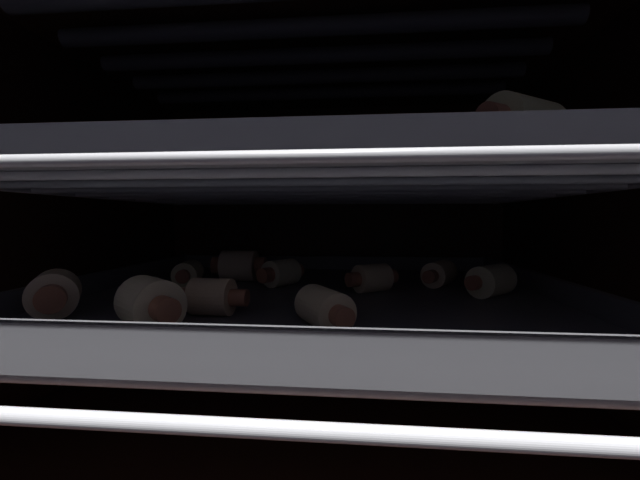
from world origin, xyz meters
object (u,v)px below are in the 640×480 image
object	(u,v)px
pig_in_blanket_lower_5	(281,273)
pig_in_blanket_lower_6	(239,266)
oven_rack_lower	(315,307)
pig_in_blanket_lower_7	(439,274)
pig_in_blanket_upper_2	(441,171)
baking_tray_lower	(315,296)
pig_in_blanket_upper_4	(349,163)
pig_in_blanket_upper_0	(326,167)
pig_in_blanket_upper_3	(281,175)
pig_in_blanket_lower_2	(212,297)
heating_element	(315,55)
pig_in_blanket_upper_1	(194,169)
pig_in_blanket_lower_9	(372,278)
pig_in_blanket_lower_1	(489,280)
baking_tray_upper	(315,184)
pig_in_blanket_lower_0	(324,308)
pig_in_blanket_lower_8	(150,304)
pig_in_blanket_lower_4	(54,294)
pig_in_blanket_upper_5	(522,123)
pig_in_blanket_lower_3	(188,273)
oven_rack_upper	(315,193)

from	to	relation	value
pig_in_blanket_lower_5	pig_in_blanket_lower_6	xyz separation A→B (cm)	(-5.24, 2.73, 0.34)
oven_rack_lower	pig_in_blanket_lower_7	world-z (taller)	pig_in_blanket_lower_7
oven_rack_lower	pig_in_blanket_upper_2	size ratio (longest dim) A/B	8.51
baking_tray_lower	pig_in_blanket_upper_4	bearing A→B (deg)	-37.89
pig_in_blanket_upper_2	pig_in_blanket_upper_0	bearing A→B (deg)	-170.12
pig_in_blanket_upper_3	pig_in_blanket_upper_0	bearing A→B (deg)	-47.92
pig_in_blanket_lower_7	pig_in_blanket_upper_3	bearing A→B (deg)	166.15
pig_in_blanket_lower_2	pig_in_blanket_upper_0	xyz separation A→B (cm)	(7.23, 11.92, 10.63)
pig_in_blanket_upper_3	heating_element	bearing A→B (deg)	-61.60
pig_in_blanket_upper_0	pig_in_blanket_upper_1	xyz separation A→B (cm)	(-14.04, 1.19, 0.10)
pig_in_blanket_lower_9	pig_in_blanket_lower_5	bearing A→B (deg)	164.94
heating_element	pig_in_blanket_lower_9	distance (cm)	20.95
pig_in_blanket_lower_1	pig_in_blanket_upper_0	distance (cm)	18.42
heating_element	baking_tray_upper	bearing A→B (deg)	-90.00
pig_in_blanket_lower_6	pig_in_blanket_lower_0	bearing A→B (deg)	-58.67
baking_tray_lower	pig_in_blanket_lower_1	size ratio (longest dim) A/B	7.98
pig_in_blanket_lower_2	heating_element	bearing A→B (deg)	54.66
pig_in_blanket_lower_2	pig_in_blanket_upper_3	xyz separation A→B (cm)	(1.43, 18.35, 10.63)
baking_tray_lower	pig_in_blanket_lower_2	world-z (taller)	pig_in_blanket_lower_2
pig_in_blanket_upper_4	oven_rack_lower	bearing A→B (deg)	142.11
pig_in_blanket_upper_1	pig_in_blanket_upper_2	bearing A→B (deg)	1.79
oven_rack_lower	pig_in_blanket_upper_4	xyz separation A→B (cm)	(3.10, -2.41, 12.91)
heating_element	pig_in_blanket_lower_2	distance (cm)	23.10
pig_in_blanket_lower_7	pig_in_blanket_lower_8	xyz separation A→B (cm)	(-21.03, -18.14, 0.35)
pig_in_blanket_upper_4	pig_in_blanket_lower_4	bearing A→B (deg)	-158.59
pig_in_blanket_lower_2	pig_in_blanket_lower_9	xyz separation A→B (cm)	(11.69, 10.18, -0.01)
pig_in_blanket_lower_6	pig_in_blanket_lower_1	bearing A→B (deg)	-13.13
pig_in_blanket_upper_0	pig_in_blanket_upper_5	xyz separation A→B (cm)	(11.41, -17.66, -0.24)
pig_in_blanket_lower_6	pig_in_blanket_lower_2	bearing A→B (deg)	-80.01
pig_in_blanket_lower_6	pig_in_blanket_lower_3	bearing A→B (deg)	-142.58
pig_in_blanket_upper_0	pig_in_blanket_upper_3	distance (cm)	8.66
oven_rack_lower	pig_in_blanket_upper_4	world-z (taller)	pig_in_blanket_upper_4
pig_in_blanket_lower_9	pig_in_blanket_upper_5	bearing A→B (deg)	-66.39
pig_in_blanket_lower_6	pig_in_blanket_upper_2	bearing A→B (deg)	-3.93
pig_in_blanket_lower_3	pig_in_blanket_upper_0	world-z (taller)	pig_in_blanket_upper_0
pig_in_blanket_lower_7	pig_in_blanket_upper_4	size ratio (longest dim) A/B	1.03
oven_rack_upper	pig_in_blanket_lower_9	bearing A→B (deg)	11.86
pig_in_blanket_lower_7	pig_in_blanket_lower_4	bearing A→B (deg)	-152.40
oven_rack_lower	pig_in_blanket_upper_0	distance (cm)	13.59
pig_in_blanket_lower_3	pig_in_blanket_lower_9	xyz separation A→B (cm)	(18.80, -1.82, 0.06)
baking_tray_lower	pig_in_blanket_upper_3	world-z (taller)	pig_in_blanket_upper_3
pig_in_blanket_upper_3	pig_in_blanket_upper_5	xyz separation A→B (cm)	(17.22, -24.09, -0.24)
pig_in_blanket_lower_0	baking_tray_upper	distance (cm)	14.75
pig_in_blanket_upper_1	pig_in_blanket_upper_2	size ratio (longest dim) A/B	0.89
pig_in_blanket_lower_0	oven_rack_lower	bearing A→B (deg)	98.77
pig_in_blanket_lower_8	pig_in_blanket_lower_9	size ratio (longest dim) A/B	1.00
pig_in_blanket_upper_3	pig_in_blanket_upper_4	size ratio (longest dim) A/B	0.77
pig_in_blanket_lower_8	oven_rack_upper	bearing A→B (deg)	56.07
heating_element	oven_rack_upper	bearing A→B (deg)	-90.00
pig_in_blanket_lower_7	pig_in_blanket_lower_2	bearing A→B (deg)	-142.89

